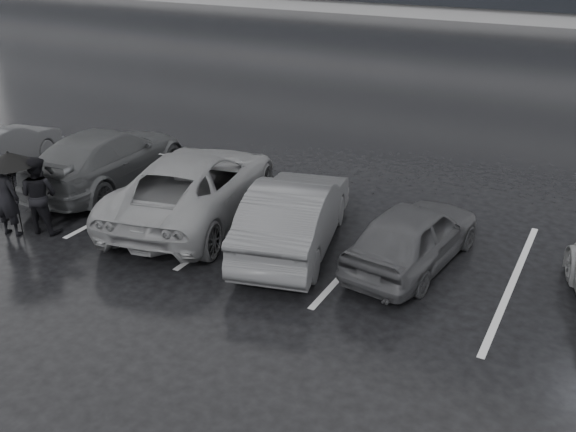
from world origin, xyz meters
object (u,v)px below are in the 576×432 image
at_px(car_west_a, 294,214).
at_px(pedestrian_left, 6,198).
at_px(car_main, 413,235).
at_px(car_west_b, 194,185).
at_px(car_west_c, 107,158).
at_px(pedestrian_right, 39,195).

relative_size(car_west_a, pedestrian_left, 2.61).
distance_m(car_main, car_west_a, 2.31).
height_order(car_west_b, car_west_c, car_west_b).
distance_m(car_main, pedestrian_right, 7.52).
relative_size(car_west_b, car_west_c, 1.09).
height_order(car_west_b, pedestrian_left, pedestrian_left).
bearing_deg(pedestrian_left, car_west_b, -146.74).
bearing_deg(car_main, car_west_a, 16.88).
relative_size(car_main, car_west_b, 0.69).
bearing_deg(car_west_a, pedestrian_right, 6.54).
relative_size(pedestrian_left, pedestrian_right, 1.00).
height_order(car_west_a, car_west_c, car_west_a).
bearing_deg(pedestrian_left, car_west_a, -166.40).
bearing_deg(pedestrian_right, car_west_c, -87.33).
height_order(car_main, pedestrian_right, pedestrian_right).
xyz_separation_m(car_west_a, pedestrian_left, (-5.39, -2.24, 0.11)).
height_order(car_main, car_west_c, car_west_c).
bearing_deg(pedestrian_left, car_main, -170.01).
bearing_deg(car_west_b, pedestrian_right, 30.50).
height_order(car_west_a, pedestrian_right, pedestrian_right).
distance_m(car_west_a, pedestrian_right, 5.24).
distance_m(car_west_c, pedestrian_right, 2.73).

